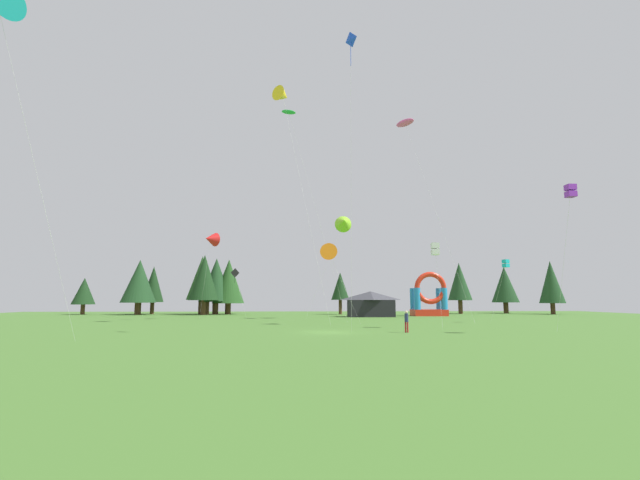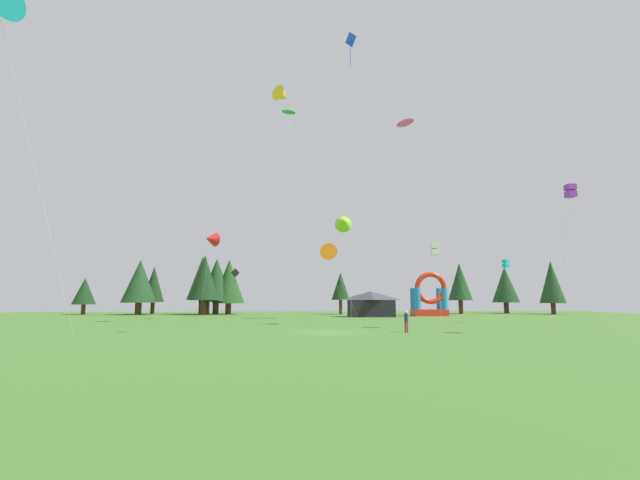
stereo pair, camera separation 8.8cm
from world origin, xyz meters
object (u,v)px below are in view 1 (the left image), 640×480
at_px(kite_purple_box, 571,191).
at_px(kite_lime_delta, 344,222).
at_px(kite_red_delta, 211,239).
at_px(kite_cyan_box, 506,264).
at_px(kite_white_box, 435,249).
at_px(kite_blue_diamond, 350,45).
at_px(inflatable_blue_arch, 429,299).
at_px(kite_orange_delta, 329,254).
at_px(kite_pink_parafoil, 405,123).
at_px(kite_green_parafoil, 289,113).
at_px(person_near_camera, 406,319).
at_px(festival_tent, 371,304).
at_px(kite_yellow_delta, 283,96).
at_px(kite_black_diamond, 235,274).

bearing_deg(kite_purple_box, kite_lime_delta, 119.15).
distance_m(kite_red_delta, kite_purple_box, 42.41).
height_order(kite_cyan_box, kite_white_box, kite_white_box).
bearing_deg(kite_blue_diamond, inflatable_blue_arch, 65.66).
bearing_deg(kite_white_box, kite_orange_delta, 145.61).
bearing_deg(kite_cyan_box, kite_orange_delta, -173.18).
bearing_deg(kite_lime_delta, kite_pink_parafoil, -21.64).
bearing_deg(kite_orange_delta, kite_green_parafoil, 125.12).
distance_m(person_near_camera, festival_tent, 31.75).
xyz_separation_m(kite_red_delta, kite_orange_delta, (15.13, -12.03, -3.12)).
bearing_deg(kite_blue_diamond, kite_purple_box, 1.32).
bearing_deg(kite_red_delta, kite_purple_box, -38.35).
bearing_deg(kite_pink_parafoil, kite_blue_diamond, -113.24).
distance_m(kite_white_box, kite_purple_box, 12.15).
distance_m(kite_red_delta, kite_white_box, 31.07).
distance_m(kite_white_box, kite_blue_diamond, 19.54).
distance_m(kite_purple_box, person_near_camera, 16.46).
bearing_deg(kite_cyan_box, kite_yellow_delta, -179.07).
bearing_deg(kite_white_box, kite_red_delta, 143.04).
height_order(kite_orange_delta, kite_black_diamond, kite_orange_delta).
relative_size(kite_pink_parafoil, kite_blue_diamond, 1.15).
xyz_separation_m(kite_red_delta, kite_pink_parafoil, (26.26, -2.38, 15.87)).
xyz_separation_m(kite_black_diamond, person_near_camera, (17.70, -26.42, -5.17)).
bearing_deg(person_near_camera, kite_pink_parafoil, -76.56).
bearing_deg(inflatable_blue_arch, kite_blue_diamond, -114.34).
relative_size(kite_pink_parafoil, festival_tent, 4.00).
xyz_separation_m(inflatable_blue_arch, festival_tent, (-9.92, -2.61, -0.67)).
relative_size(kite_red_delta, kite_cyan_box, 1.61).
xyz_separation_m(kite_orange_delta, kite_pink_parafoil, (11.13, 9.66, 18.99)).
relative_size(kite_pink_parafoil, kite_white_box, 3.42).
distance_m(kite_yellow_delta, festival_tent, 33.25).
xyz_separation_m(kite_red_delta, kite_green_parafoil, (10.46, -5.40, 15.66)).
bearing_deg(kite_green_parafoil, kite_orange_delta, -54.88).
xyz_separation_m(kite_black_diamond, kite_white_box, (21.79, -21.60, 1.15)).
distance_m(kite_lime_delta, kite_cyan_box, 21.53).
relative_size(kite_black_diamond, kite_lime_delta, 0.46).
height_order(kite_green_parafoil, kite_cyan_box, kite_green_parafoil).
relative_size(kite_red_delta, kite_purple_box, 1.00).
xyz_separation_m(kite_green_parafoil, inflatable_blue_arch, (22.35, 16.27, -23.74)).
distance_m(kite_pink_parafoil, kite_blue_diamond, 26.76).
relative_size(kite_orange_delta, inflatable_blue_arch, 1.23).
height_order(kite_black_diamond, kite_pink_parafoil, kite_pink_parafoil).
relative_size(kite_black_diamond, person_near_camera, 3.84).
bearing_deg(kite_yellow_delta, festival_tent, 54.40).
relative_size(kite_cyan_box, kite_blue_diamond, 0.31).
bearing_deg(kite_purple_box, kite_black_diamond, 135.98).
bearing_deg(kite_lime_delta, inflatable_blue_arch, 34.21).
height_order(kite_green_parafoil, kite_lime_delta, kite_green_parafoil).
relative_size(kite_red_delta, inflatable_blue_arch, 1.66).
distance_m(kite_cyan_box, inflatable_blue_arch, 21.07).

